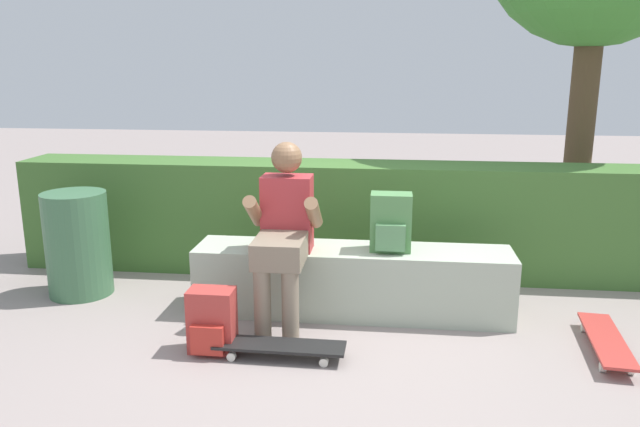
{
  "coord_description": "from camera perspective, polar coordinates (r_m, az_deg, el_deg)",
  "views": [
    {
      "loc": [
        0.25,
        -3.79,
        1.75
      ],
      "look_at": [
        -0.25,
        0.54,
        0.68
      ],
      "focal_mm": 34.84,
      "sensor_mm": 36.0,
      "label": 1
    }
  ],
  "objects": [
    {
      "name": "hedge_row",
      "position": [
        5.23,
        6.18,
        -0.52
      ],
      "size": [
        6.21,
        0.51,
        0.93
      ],
      "color": "#406B2F",
      "rests_on": "ground"
    },
    {
      "name": "skateboard_near_person",
      "position": [
        3.85,
        -3.74,
        -12.07
      ],
      "size": [
        0.8,
        0.21,
        0.09
      ],
      "color": "black",
      "rests_on": "ground"
    },
    {
      "name": "backpack_on_bench",
      "position": [
        4.28,
        6.52,
        -0.89
      ],
      "size": [
        0.28,
        0.23,
        0.4
      ],
      "color": "#51894C",
      "rests_on": "bench_main"
    },
    {
      "name": "ground_plane",
      "position": [
        4.18,
        2.61,
        -11.01
      ],
      "size": [
        24.0,
        24.0,
        0.0
      ],
      "primitive_type": "plane",
      "color": "gray"
    },
    {
      "name": "person_skater",
      "position": [
        4.14,
        -3.34,
        -1.33
      ],
      "size": [
        0.49,
        0.62,
        1.23
      ],
      "color": "#B73338",
      "rests_on": "ground"
    },
    {
      "name": "bench_main",
      "position": [
        4.43,
        2.98,
        -6.2
      ],
      "size": [
        2.22,
        0.45,
        0.48
      ],
      "color": "#A9B59F",
      "rests_on": "ground"
    },
    {
      "name": "trash_bin",
      "position": [
        5.09,
        -21.36,
        -2.61
      ],
      "size": [
        0.48,
        0.48,
        0.8
      ],
      "color": "#3D6B47",
      "rests_on": "ground"
    },
    {
      "name": "backpack_on_ground",
      "position": [
        3.93,
        -9.91,
        -9.76
      ],
      "size": [
        0.28,
        0.23,
        0.4
      ],
      "color": "#B23833",
      "rests_on": "ground"
    },
    {
      "name": "skateboard_beside_bench",
      "position": [
        4.3,
        24.81,
        -10.53
      ],
      "size": [
        0.28,
        0.82,
        0.09
      ],
      "color": "#BC3833",
      "rests_on": "ground"
    }
  ]
}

